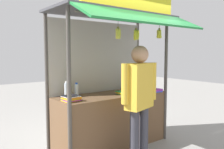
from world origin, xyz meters
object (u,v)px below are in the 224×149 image
object	(u,v)px
water_bottle_front_left	(77,90)
magazine_stack_center	(139,91)
water_bottle_mid_left	(145,83)
magazine_stack_right	(71,98)
water_bottle_front_right	(67,90)
magazine_stack_far_left	(154,90)
magazine_stack_far_right	(124,93)
banana_bunch_inner_right	(159,34)
banana_bunch_rightmost	(118,34)
vendor_person	(139,94)
water_bottle_back_left	(136,83)
banana_bunch_inner_left	(136,35)

from	to	relation	value
water_bottle_front_left	magazine_stack_center	size ratio (longest dim) A/B	0.87
water_bottle_mid_left	magazine_stack_right	size ratio (longest dim) A/B	0.88
water_bottle_front_left	magazine_stack_right	bearing A→B (deg)	-129.62
water_bottle_front_right	magazine_stack_right	world-z (taller)	water_bottle_front_right
water_bottle_front_right	magazine_stack_far_left	bearing A→B (deg)	-18.32
magazine_stack_far_right	banana_bunch_inner_right	bearing A→B (deg)	-28.61
water_bottle_mid_left	banana_bunch_rightmost	xyz separation A→B (m)	(-1.19, -0.59, 0.91)
water_bottle_mid_left	magazine_stack_center	distance (m)	0.54
water_bottle_front_left	vendor_person	size ratio (longest dim) A/B	0.13
magazine_stack_center	water_bottle_back_left	bearing A→B (deg)	58.97
banana_bunch_inner_left	vendor_person	xyz separation A→B (m)	(-0.24, -0.34, -0.89)
banana_bunch_inner_right	magazine_stack_far_right	bearing A→B (deg)	151.39
water_bottle_front_left	banana_bunch_inner_right	xyz separation A→B (m)	(1.28, -0.69, 0.96)
magazine_stack_right	magazine_stack_far_left	bearing A→B (deg)	-6.24
banana_bunch_rightmost	magazine_stack_center	bearing A→B (deg)	22.26
water_bottle_back_left	magazine_stack_far_left	xyz separation A→B (m)	(0.15, -0.34, -0.11)
magazine_stack_right	banana_bunch_inner_left	size ratio (longest dim) A/B	0.78
water_bottle_mid_left	banana_bunch_rightmost	bearing A→B (deg)	-153.53
banana_bunch_inner_right	banana_bunch_inner_left	world-z (taller)	same
magazine_stack_center	banana_bunch_inner_right	world-z (taller)	banana_bunch_inner_right
water_bottle_back_left	magazine_stack_far_right	bearing A→B (deg)	-156.62
magazine_stack_far_right	banana_bunch_inner_right	distance (m)	1.21
water_bottle_front_left	banana_bunch_rightmost	size ratio (longest dim) A/B	0.70
banana_bunch_rightmost	vendor_person	xyz separation A→B (m)	(0.13, -0.34, -0.89)
magazine_stack_far_right	banana_bunch_rightmost	xyz separation A→B (m)	(-0.38, -0.30, 0.99)
magazine_stack_far_right	banana_bunch_inner_right	world-z (taller)	banana_bunch_inner_right
water_bottle_back_left	magazine_stack_far_right	xyz separation A→B (m)	(-0.48, -0.21, -0.11)
magazine_stack_center	banana_bunch_rightmost	bearing A→B (deg)	-157.74
water_bottle_front_right	vendor_person	size ratio (longest dim) A/B	0.15
banana_bunch_inner_right	water_bottle_front_left	bearing A→B (deg)	151.82
magazine_stack_far_left	water_bottle_back_left	bearing A→B (deg)	113.27
banana_bunch_inner_right	banana_bunch_inner_left	distance (m)	0.56
water_bottle_mid_left	banana_bunch_inner_right	size ratio (longest dim) A/B	0.81
water_bottle_front_left	banana_bunch_inner_left	xyz separation A→B (m)	(0.73, -0.69, 0.91)
banana_bunch_inner_right	magazine_stack_right	bearing A→B (deg)	167.39
magazine_stack_far_left	banana_bunch_rightmost	bearing A→B (deg)	-170.58
water_bottle_back_left	magazine_stack_center	xyz separation A→B (m)	(-0.12, -0.20, -0.12)
magazine_stack_center	vendor_person	xyz separation A→B (m)	(-0.61, -0.64, 0.11)
magazine_stack_center	banana_bunch_rightmost	xyz separation A→B (m)	(-0.75, -0.31, 1.00)
banana_bunch_rightmost	water_bottle_back_left	bearing A→B (deg)	30.31
water_bottle_front_right	magazine_stack_right	xyz separation A→B (m)	(-0.09, -0.33, -0.08)
water_bottle_mid_left	magazine_stack_far_right	xyz separation A→B (m)	(-0.81, -0.29, -0.08)
magazine_stack_center	vendor_person	distance (m)	0.90
magazine_stack_far_right	magazine_stack_center	size ratio (longest dim) A/B	1.10
water_bottle_back_left	banana_bunch_rightmost	bearing A→B (deg)	-149.69
water_bottle_mid_left	vendor_person	xyz separation A→B (m)	(-1.06, -0.93, 0.02)
magazine_stack_far_right	banana_bunch_rightmost	world-z (taller)	banana_bunch_rightmost
water_bottle_front_left	banana_bunch_inner_right	bearing A→B (deg)	-28.18
water_bottle_front_left	magazine_stack_far_right	bearing A→B (deg)	-27.85
magazine_stack_center	magazine_stack_right	bearing A→B (deg)	178.25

